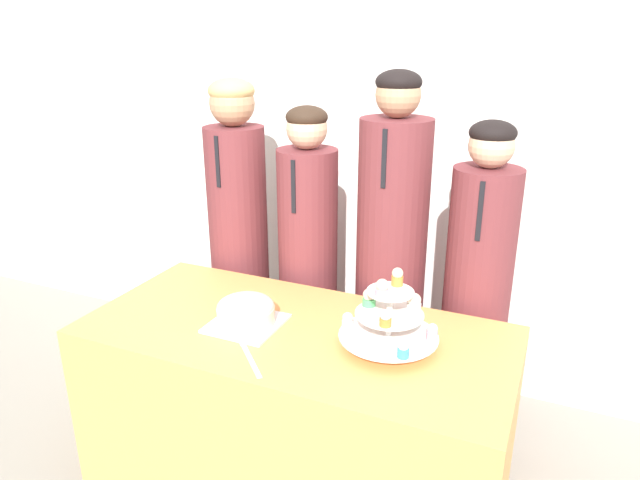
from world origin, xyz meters
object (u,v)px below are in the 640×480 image
Objects in this scene: round_cake at (246,311)px; student_3 at (475,306)px; cupcake_stand at (389,318)px; student_2 at (390,274)px; student_1 at (308,274)px; cake_knife at (244,346)px; student_0 at (240,250)px.

student_3 is (0.71, 0.58, -0.10)m from round_cake.
student_2 is (-0.15, 0.52, -0.08)m from cupcake_stand.
round_cake is at bearing -120.98° from student_2.
student_1 reaches higher than cupcake_stand.
student_1 is at bearing 92.97° from round_cake.
round_cake is 1.08× the size of cake_knife.
cupcake_stand is 0.21× the size of student_2.
student_0 is 0.97× the size of student_2.
round_cake is at bearing -87.03° from student_1.
cupcake_stand is 0.76m from student_1.
student_1 is 0.90× the size of student_2.
cake_knife is 0.16× the size of student_3.
cupcake_stand is 0.22× the size of student_0.
student_2 is at bearing 113.91° from cake_knife.
cupcake_stand is (0.51, 0.06, 0.05)m from round_cake.
student_3 is at bearing -0.00° from student_2.
cake_knife is at bearing -111.23° from student_2.
student_3 is (1.09, -0.00, -0.07)m from student_0.
student_0 is at bearing -180.00° from student_2.
student_0 reaches higher than student_3.
student_3 reaches higher than cupcake_stand.
round_cake is at bearing -56.65° from student_0.
cupcake_stand is at bearing 69.86° from cake_knife.
round_cake is 0.51m from cupcake_stand.
cake_knife is 0.85m from student_0.
cake_knife is at bearing -81.98° from student_1.
student_3 is (0.20, 0.52, -0.15)m from cupcake_stand.
cupcake_stand is 1.03m from student_0.
student_3 reaches higher than cake_knife.
student_2 reaches higher than cake_knife.
cake_knife is 0.15× the size of student_0.
student_0 reaches higher than round_cake.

